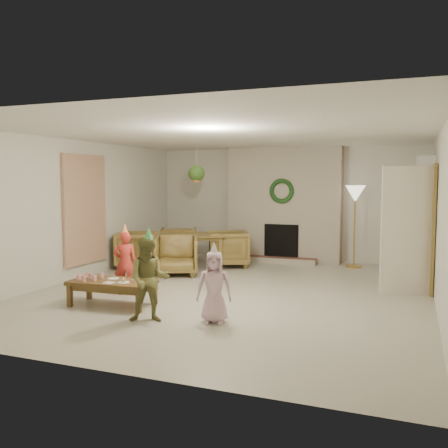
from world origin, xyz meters
The scene contains 56 objects.
floor centered at (0.00, 0.00, 0.00)m, with size 7.00×7.00×0.00m, color #B7B29E.
ceiling centered at (0.00, 0.00, 2.50)m, with size 7.00×7.00×0.00m, color white.
wall_back centered at (0.00, 3.50, 1.25)m, with size 7.00×7.00×0.00m, color silver.
wall_front centered at (0.00, -3.50, 1.25)m, with size 7.00×7.00×0.00m, color silver.
wall_left centered at (-3.00, 0.00, 1.25)m, with size 7.00×7.00×0.00m, color silver.
wall_right centered at (3.00, 0.00, 1.25)m, with size 7.00×7.00×0.00m, color silver.
fireplace_mass centered at (0.00, 3.30, 1.25)m, with size 2.50×0.40×2.50m, color #5A1C18.
fireplace_hearth centered at (0.00, 2.95, 0.06)m, with size 1.60×0.30×0.12m, color #5D2019.
fireplace_firebox centered at (0.00, 3.12, 0.45)m, with size 0.75×0.12×0.75m, color black.
fireplace_wreath centered at (0.00, 3.07, 1.55)m, with size 0.54×0.54×0.10m, color #18401A.
floor_lamp_base centered at (1.56, 3.00, 0.02)m, with size 0.31×0.31×0.03m, color gold.
floor_lamp_post centered at (1.56, 3.00, 0.78)m, with size 0.03×0.03×1.51m, color gold.
floor_lamp_shade centered at (1.56, 3.00, 1.51)m, with size 0.40×0.40×0.34m, color beige.
bookshelf_carcass centered at (2.84, 2.30, 1.10)m, with size 0.30×1.00×2.20m, color white.
bookshelf_shelf_a centered at (2.82, 2.30, 0.45)m, with size 0.30×0.92×0.03m, color white.
bookshelf_shelf_b centered at (2.82, 2.30, 0.85)m, with size 0.30×0.92×0.03m, color white.
bookshelf_shelf_c centered at (2.82, 2.30, 1.25)m, with size 0.30×0.92×0.03m, color white.
bookshelf_shelf_d centered at (2.82, 2.30, 1.65)m, with size 0.30×0.92×0.03m, color white.
books_row_lower centered at (2.80, 2.15, 0.59)m, with size 0.20×0.40×0.24m, color maroon.
books_row_mid centered at (2.80, 2.35, 0.99)m, with size 0.20×0.44×0.24m, color #295099.
books_row_upper centered at (2.80, 2.20, 1.38)m, with size 0.20×0.36×0.22m, color gold.
door_frame centered at (2.96, 1.20, 1.02)m, with size 0.05×0.86×2.04m, color olive.
door_leaf centered at (2.58, 0.82, 1.00)m, with size 0.05×0.80×2.00m, color beige.
curtain_panel centered at (-2.96, 0.20, 1.25)m, with size 0.06×1.20×2.00m, color beige.
dining_table centered at (-1.84, 1.74, 0.34)m, with size 1.91×1.06×0.67m, color olive.
dining_chair_near centered at (-1.49, 0.97, 0.37)m, with size 0.79×0.81×0.74m, color olive.
dining_chair_far centered at (-2.19, 2.50, 0.37)m, with size 0.79×0.81×0.74m, color olive.
dining_chair_left centered at (-2.60, 1.39, 0.37)m, with size 0.79×0.81×0.74m, color olive.
dining_chair_right centered at (-0.89, 2.17, 0.37)m, with size 0.79×0.81×0.74m, color olive.
hanging_plant_cord centered at (-1.30, 1.50, 2.15)m, with size 0.01×0.01×0.70m, color tan.
hanging_plant_pot centered at (-1.30, 1.50, 1.80)m, with size 0.16×0.16×0.12m, color brown.
hanging_plant_foliage centered at (-1.30, 1.50, 1.92)m, with size 0.32×0.32×0.32m, color #284A18.
coffee_table_top centered at (-1.30, -1.42, 0.34)m, with size 1.19×0.60×0.05m, color brown.
coffee_table_apron centered at (-1.30, -1.42, 0.27)m, with size 1.10×0.50×0.07m, color brown.
coffee_leg_fl centered at (-1.82, -1.70, 0.16)m, with size 0.06×0.06×0.31m, color brown.
coffee_leg_fr centered at (-0.74, -1.63, 0.16)m, with size 0.06×0.06×0.31m, color brown.
coffee_leg_bl centered at (-1.85, -1.21, 0.16)m, with size 0.06×0.06×0.31m, color brown.
coffee_leg_br centered at (-0.77, -1.15, 0.16)m, with size 0.06×0.06×0.31m, color brown.
cup_a centered at (-1.75, -1.59, 0.41)m, with size 0.06×0.06×0.08m, color white.
cup_b centered at (-1.76, -1.41, 0.41)m, with size 0.06×0.06×0.08m, color white.
cup_c centered at (-1.64, -1.63, 0.41)m, with size 0.06×0.06×0.08m, color white.
cup_d centered at (-1.65, -1.44, 0.41)m, with size 0.06×0.06×0.08m, color white.
cup_e centered at (-1.51, -1.55, 0.41)m, with size 0.06×0.06×0.08m, color white.
cup_f centered at (-1.52, -1.36, 0.41)m, with size 0.06×0.06×0.08m, color white.
plate_a centered at (-1.35, -1.32, 0.37)m, with size 0.16×0.16×0.01m, color white.
plate_b centered at (-1.06, -1.50, 0.37)m, with size 0.16×0.16×0.01m, color white.
plate_c centered at (-0.89, -1.31, 0.37)m, with size 0.16×0.16×0.01m, color white.
food_scoop centered at (-1.06, -1.50, 0.41)m, with size 0.06×0.06×0.06m, color tan.
napkin_left centered at (-1.24, -1.58, 0.37)m, with size 0.14×0.14×0.01m, color #FFBCBB.
napkin_right centered at (-0.99, -1.24, 0.37)m, with size 0.14×0.14×0.01m, color #FFBCBB.
child_red centered at (-1.50, -0.76, 0.50)m, with size 0.36×0.24×0.99m, color red.
party_hat_red centered at (-1.50, -0.76, 1.04)m, with size 0.14×0.14×0.19m, color #E2D04B.
child_plaid centered at (-0.42, -1.92, 0.54)m, with size 0.53×0.41×1.08m, color #996129.
party_hat_plaid centered at (-0.42, -1.92, 1.12)m, with size 0.13×0.13×0.18m, color #4CB15F.
child_pink centered at (0.37, -1.66, 0.45)m, with size 0.44×0.29×0.91m, color beige.
party_hat_pink centered at (0.37, -1.66, 0.94)m, with size 0.12×0.12×0.16m, color silver.
Camera 1 is at (2.65, -7.24, 1.79)m, focal length 39.28 mm.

